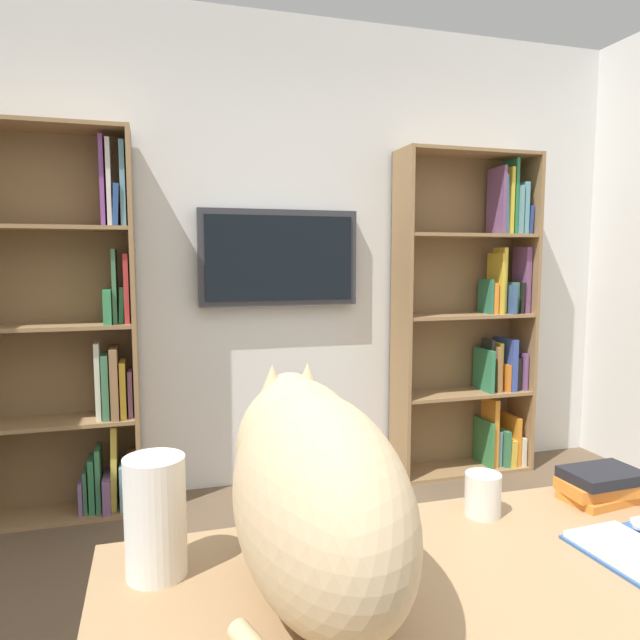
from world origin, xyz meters
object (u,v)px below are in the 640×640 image
at_px(bookshelf_left, 477,320).
at_px(desk_book_stack, 601,485).
at_px(bookshelf_right, 75,341).
at_px(wall_mounted_tv, 279,258).
at_px(paper_towel_roll, 155,517).
at_px(cat, 311,486).
at_px(coffee_mug, 483,494).

relative_size(bookshelf_left, desk_book_stack, 10.38).
relative_size(bookshelf_right, wall_mounted_tv, 2.17).
relative_size(paper_towel_roll, desk_book_stack, 1.17).
height_order(bookshelf_left, wall_mounted_tv, bookshelf_left).
bearing_deg(wall_mounted_tv, bookshelf_right, 4.27).
bearing_deg(paper_towel_roll, desk_book_stack, -177.72).
bearing_deg(bookshelf_right, bookshelf_left, 179.99).
bearing_deg(cat, paper_towel_roll, -28.65).
bearing_deg(wall_mounted_tv, cat, 79.07).
bearing_deg(cat, wall_mounted_tv, -100.93).
relative_size(bookshelf_right, desk_book_stack, 10.47).
bearing_deg(bookshelf_right, cat, 105.89).
bearing_deg(desk_book_stack, bookshelf_right, -55.82).
distance_m(wall_mounted_tv, cat, 2.41).
bearing_deg(cat, bookshelf_left, -126.90).
height_order(bookshelf_right, coffee_mug, bookshelf_right).
height_order(bookshelf_right, cat, bookshelf_right).
bearing_deg(bookshelf_right, paper_towel_roll, 100.34).
relative_size(coffee_mug, desk_book_stack, 0.51).
xyz_separation_m(paper_towel_roll, coffee_mug, (-0.71, -0.05, -0.06)).
bearing_deg(wall_mounted_tv, paper_towel_roll, 72.16).
bearing_deg(coffee_mug, bookshelf_right, -62.04).
xyz_separation_m(cat, paper_towel_roll, (0.26, -0.14, -0.08)).
xyz_separation_m(bookshelf_right, paper_towel_roll, (-0.39, 2.11, -0.05)).
distance_m(cat, paper_towel_roll, 0.30).
height_order(coffee_mug, desk_book_stack, coffee_mug).
bearing_deg(bookshelf_right, desk_book_stack, 124.18).
distance_m(paper_towel_roll, coffee_mug, 0.71).
bearing_deg(bookshelf_right, wall_mounted_tv, -175.73).
relative_size(bookshelf_right, paper_towel_roll, 8.95).
xyz_separation_m(bookshelf_left, paper_towel_roll, (1.94, 2.11, -0.08)).
height_order(bookshelf_left, coffee_mug, bookshelf_left).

